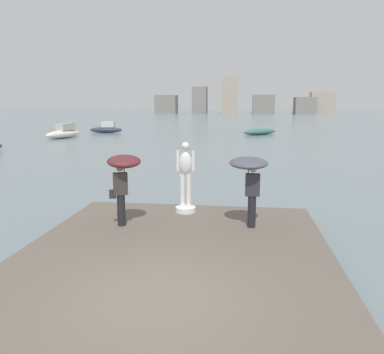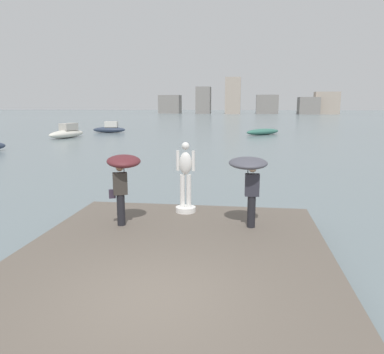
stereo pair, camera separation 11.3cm
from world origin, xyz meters
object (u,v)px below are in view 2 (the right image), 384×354
object	(u,v)px
onlooker_left	(123,171)
boat_far	(67,133)
onlooker_right	(249,172)
boat_rightward	(110,129)
boat_mid	(263,132)
statue_white_figure	(186,182)

from	to	relation	value
onlooker_left	boat_far	bearing A→B (deg)	118.08
onlooker_right	boat_rightward	bearing A→B (deg)	114.75
boat_far	boat_rightward	size ratio (longest dim) A/B	1.26
onlooker_right	boat_mid	distance (m)	37.80
onlooker_right	boat_far	bearing A→B (deg)	123.08
onlooker_left	onlooker_right	world-z (taller)	onlooker_left
boat_rightward	onlooker_right	bearing A→B (deg)	-65.25
boat_mid	onlooker_left	bearing A→B (deg)	-98.11
statue_white_figure	boat_mid	world-z (taller)	statue_white_figure
statue_white_figure	onlooker_right	bearing A→B (deg)	-32.78
onlooker_left	boat_mid	bearing A→B (deg)	81.89
statue_white_figure	boat_mid	distance (m)	36.71
onlooker_left	boat_rightward	world-z (taller)	onlooker_left
boat_far	boat_rightward	distance (m)	8.48
boat_mid	boat_rightward	bearing A→B (deg)	177.83
boat_far	boat_rightward	xyz separation A→B (m)	(1.95, 8.25, -0.06)
onlooker_left	onlooker_right	distance (m)	3.43
boat_mid	boat_far	size ratio (longest dim) A/B	0.88
onlooker_right	boat_mid	xyz separation A→B (m)	(2.00, 37.72, -1.56)
onlooker_left	boat_mid	xyz separation A→B (m)	(5.41, 38.00, -1.55)
statue_white_figure	boat_far	xyz separation A→B (m)	(-17.77, 28.99, -0.74)
boat_rightward	boat_mid	bearing A→B (deg)	-2.17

